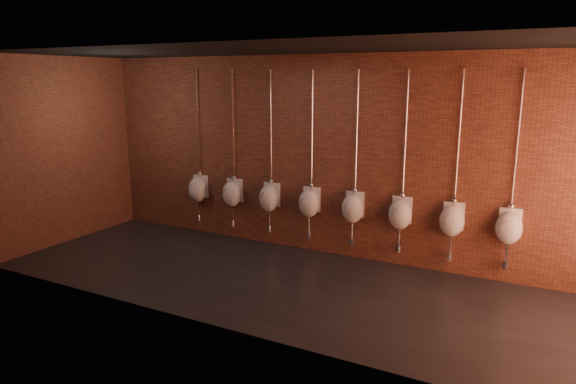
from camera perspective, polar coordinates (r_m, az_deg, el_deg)
name	(u,v)px	position (r m, az deg, el deg)	size (l,w,h in m)	color
ground	(280,282)	(7.39, -0.90, -9.99)	(8.50, 8.50, 0.00)	black
room_shell	(279,141)	(6.87, -0.95, 5.69)	(8.54, 3.04, 3.22)	black
urinal_0	(198,188)	(9.55, -9.99, 0.40)	(0.38, 0.34, 2.71)	white
urinal_1	(232,193)	(9.11, -6.23, -0.06)	(0.38, 0.34, 2.71)	white
urinal_2	(269,197)	(8.72, -2.10, -0.56)	(0.38, 0.34, 2.71)	white
urinal_3	(309,202)	(8.38, 2.38, -1.11)	(0.38, 0.34, 2.71)	white
urinal_4	(353,207)	(8.10, 7.22, -1.69)	(0.38, 0.34, 2.71)	white
urinal_5	(400,213)	(7.87, 12.37, -2.29)	(0.38, 0.34, 2.71)	white
urinal_6	(452,219)	(7.72, 17.77, -2.91)	(0.38, 0.34, 2.71)	white
urinal_7	(509,226)	(7.64, 23.35, -3.51)	(0.38, 0.34, 2.71)	white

